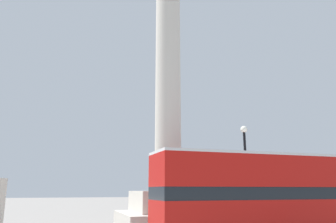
{
  "coord_description": "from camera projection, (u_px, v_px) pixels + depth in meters",
  "views": [
    {
      "loc": [
        -6.04,
        -19.36,
        2.49
      ],
      "look_at": [
        0.0,
        0.0,
        7.36
      ],
      "focal_mm": 35.0,
      "sensor_mm": 36.0,
      "label": 1
    }
  ],
  "objects": [
    {
      "name": "monument_column",
      "position": [
        168.0,
        103.0,
        20.99
      ],
      "size": [
        5.61,
        5.61,
        25.95
      ],
      "color": "beige",
      "rests_on": "ground_plane"
    },
    {
      "name": "bus_b",
      "position": [
        261.0,
        194.0,
        15.32
      ],
      "size": [
        10.32,
        2.88,
        4.16
      ],
      "rotation": [
        0.0,
        0.0,
        0.02
      ],
      "color": "#B7140F",
      "rests_on": "ground_plane"
    },
    {
      "name": "street_lamp",
      "position": [
        247.0,
        179.0,
        17.57
      ],
      "size": [
        0.37,
        0.37,
        5.97
      ],
      "color": "black",
      "rests_on": "ground_plane"
    }
  ]
}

